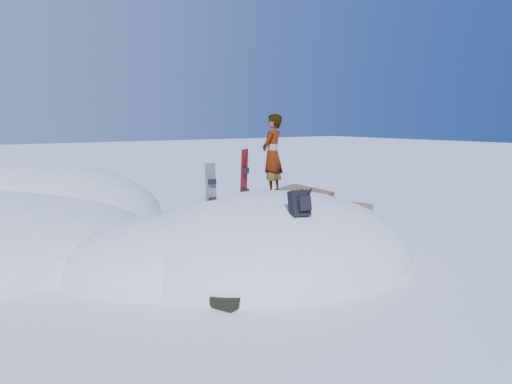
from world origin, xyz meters
TOP-DOWN VIEW (x-y plane):
  - ground at (0.00, 0.00)m, footprint 120.00×120.00m
  - snow_mound at (-0.17, 0.24)m, footprint 8.00×6.00m
  - rock_outcrop at (3.72, 3.01)m, footprint 4.68×4.41m
  - snowboard_red at (-0.07, 0.84)m, footprint 0.32×0.29m
  - snowboard_dark at (-1.19, 0.46)m, footprint 0.25×0.15m
  - backpack at (-0.36, -1.53)m, footprint 0.45×0.51m
  - gear_pile at (-2.21, -1.97)m, footprint 0.88×0.69m
  - person at (0.94, 1.07)m, footprint 0.87×0.77m

SIDE VIEW (x-z plane):
  - ground at x=0.00m, z-range 0.00..0.00m
  - snow_mound at x=-0.17m, z-range -1.50..1.50m
  - rock_outcrop at x=3.72m, z-range -0.82..0.85m
  - gear_pile at x=-2.21m, z-range 0.00..0.23m
  - backpack at x=-0.36m, z-range 1.20..1.80m
  - snowboard_dark at x=-1.19m, z-range 0.87..2.21m
  - snowboard_red at x=-0.07m, z-range 0.79..2.46m
  - person at x=0.94m, z-range 1.26..3.26m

